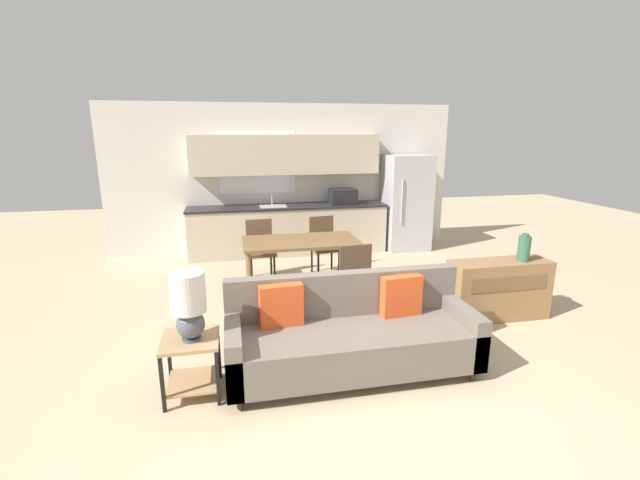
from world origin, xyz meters
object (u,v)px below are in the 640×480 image
side_table (192,356)px  couch (350,335)px  dining_table (301,245)px  vase (524,248)px  dining_chair_far_left (260,247)px  dining_chair_near_right (352,275)px  refrigerator (406,202)px  dining_chair_far_right (324,243)px  table_lamp (189,303)px  credenza (498,289)px

side_table → couch: bearing=4.0°
dining_table → side_table: size_ratio=2.99×
vase → dining_chair_far_left: size_ratio=0.37×
couch → dining_chair_near_right: 1.34m
side_table → refrigerator: bearing=48.4°
dining_table → dining_chair_far_right: 0.95m
refrigerator → table_lamp: (-3.64, -4.15, -0.04)m
side_table → credenza: size_ratio=0.43×
refrigerator → side_table: refrigerator is taller
table_lamp → side_table: bearing=121.3°
vase → side_table: bearing=-167.5°
couch → side_table: bearing=-176.0°
vase → dining_chair_near_right: vase is taller
dining_table → credenza: (2.19, -1.29, -0.34)m
credenza → dining_chair_near_right: dining_chair_near_right is taller
side_table → vase: (3.76, 0.83, 0.52)m
table_lamp → dining_chair_far_left: table_lamp is taller
dining_chair_near_right → vase: bearing=160.7°
refrigerator → side_table: bearing=-131.6°
table_lamp → vase: 3.84m
side_table → dining_chair_far_left: dining_chair_far_left is taller
couch → table_lamp: table_lamp is taller
table_lamp → dining_chair_far_right: bearing=59.1°
refrigerator → dining_table: 3.06m
vase → dining_chair_near_right: 2.06m
dining_chair_far_right → dining_table: bearing=-128.8°
side_table → table_lamp: table_lamp is taller
dining_table → dining_chair_far_left: 0.91m
dining_table → couch: couch is taller
dining_chair_far_right → dining_chair_near_right: size_ratio=1.00×
dining_chair_far_right → couch: bearing=-103.9°
refrigerator → dining_chair_far_left: 3.13m
table_lamp → dining_chair_far_left: size_ratio=0.65×
table_lamp → vase: (3.74, 0.86, 0.02)m
dining_table → side_table: dining_table is taller
refrigerator → dining_chair_far_right: size_ratio=1.97×
dining_chair_far_left → dining_chair_near_right: (1.01, -1.52, 0.00)m
credenza → dining_chair_near_right: size_ratio=1.34×
couch → credenza: bearing=20.4°
dining_chair_far_right → vase: bearing=-53.7°
side_table → credenza: (3.50, 0.87, 0.01)m
couch → dining_chair_far_left: bearing=102.7°
dining_chair_far_left → table_lamp: bearing=-107.9°
credenza → dining_chair_far_left: 3.38m
dining_chair_far_right → dining_chair_near_right: same height
credenza → dining_table: bearing=149.5°
refrigerator → dining_chair_far_right: refrigerator is taller
couch → credenza: (2.07, 0.77, 0.01)m
refrigerator → dining_chair_far_right: (-1.86, -1.17, -0.39)m
table_lamp → dining_chair_near_right: bearing=38.1°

